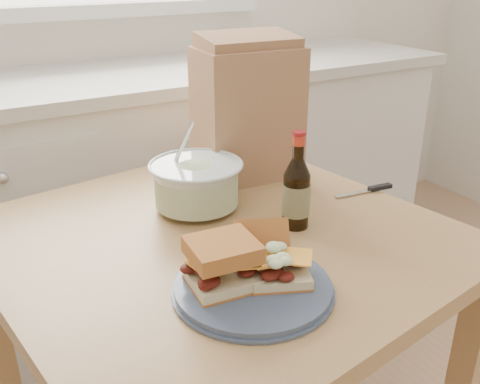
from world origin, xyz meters
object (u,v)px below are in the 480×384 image
beer_bottle (296,192)px  paper_bag (248,114)px  dining_table (220,276)px  coleslaw_bowl (196,186)px  plate (253,288)px

beer_bottle → paper_bag: size_ratio=0.64×
dining_table → beer_bottle: bearing=-28.1°
beer_bottle → paper_bag: (0.07, 0.32, 0.09)m
coleslaw_bowl → beer_bottle: 0.24m
dining_table → plate: 0.26m
plate → coleslaw_bowl: coleslaw_bowl is taller
beer_bottle → paper_bag: paper_bag is taller
dining_table → plate: size_ratio=3.69×
dining_table → coleslaw_bowl: 0.22m
plate → beer_bottle: bearing=38.2°
plate → paper_bag: (0.28, 0.49, 0.16)m
dining_table → beer_bottle: (0.16, -0.06, 0.19)m
plate → beer_bottle: (0.21, 0.17, 0.07)m
coleslaw_bowl → beer_bottle: same height
beer_bottle → paper_bag: 0.34m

